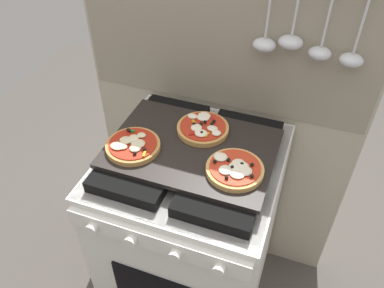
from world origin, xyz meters
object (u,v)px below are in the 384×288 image
Objects in this scene: baking_tray at (192,148)px; stove at (192,232)px; pizza_left at (133,145)px; pizza_center at (203,128)px; pizza_right at (235,169)px.

stove is at bearing -90.00° from baking_tray.
baking_tray reaches higher than stove.
baking_tray is 3.04× the size of pizza_left.
stove is 0.49m from pizza_center.
baking_tray is 0.19m from pizza_left.
pizza_right is (0.34, 0.01, 0.00)m from pizza_left.
pizza_center is at bearing 85.51° from baking_tray.
baking_tray is 3.04× the size of pizza_right.
pizza_left reaches higher than stove.
pizza_center is (0.18, 0.16, -0.00)m from pizza_left.
baking_tray is at bearing -94.49° from pizza_center.
stove is 1.67× the size of baking_tray.
pizza_left is 0.25m from pizza_center.
stove is at bearing -94.41° from pizza_center.
baking_tray is at bearing 90.00° from stove.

